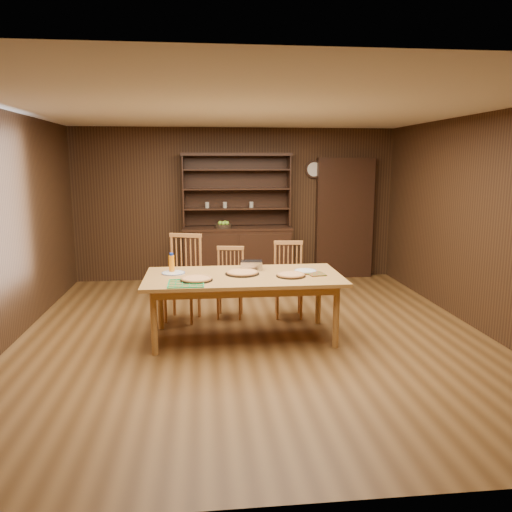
{
  "coord_description": "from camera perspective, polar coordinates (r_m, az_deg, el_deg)",
  "views": [
    {
      "loc": [
        -0.58,
        -5.62,
        2.02
      ],
      "look_at": [
        0.07,
        0.4,
        0.88
      ],
      "focal_mm": 35.0,
      "sensor_mm": 36.0,
      "label": 1
    }
  ],
  "objects": [
    {
      "name": "cooling_rack",
      "position": [
        5.35,
        -8.0,
        -3.09
      ],
      "size": [
        0.41,
        0.41,
        0.02
      ],
      "primitive_type": null,
      "rotation": [
        0.0,
        0.0,
        -0.13
      ],
      "color": "#0CA352",
      "rests_on": "dining_table"
    },
    {
      "name": "pizza_right",
      "position": [
        5.66,
        4.01,
        -2.17
      ],
      "size": [
        0.34,
        0.34,
        0.04
      ],
      "color": "black",
      "rests_on": "dining_table"
    },
    {
      "name": "pot_holder_b",
      "position": [
        5.83,
        6.19,
        -1.92
      ],
      "size": [
        0.27,
        0.27,
        0.01
      ],
      "primitive_type": "cube",
      "rotation": [
        0.0,
        0.0,
        -0.5
      ],
      "color": "#9F1A12",
      "rests_on": "dining_table"
    },
    {
      "name": "wall_clock",
      "position": [
        8.79,
        6.63,
        9.81
      ],
      "size": [
        0.3,
        0.05,
        0.3
      ],
      "color": "black",
      "rests_on": "room_shell"
    },
    {
      "name": "pot_holder_a",
      "position": [
        5.76,
        6.95,
        -2.09
      ],
      "size": [
        0.21,
        0.21,
        0.01
      ],
      "primitive_type": "cube",
      "rotation": [
        0.0,
        0.0,
        0.15
      ],
      "color": "#9F1A12",
      "rests_on": "dining_table"
    },
    {
      "name": "doorway",
      "position": [
        8.93,
        10.05,
        4.26
      ],
      "size": [
        1.0,
        0.18,
        2.1
      ],
      "primitive_type": "cube",
      "color": "black",
      "rests_on": "floor"
    },
    {
      "name": "fruit_bowl",
      "position": [
        8.38,
        -3.75,
        3.53
      ],
      "size": [
        0.29,
        0.29,
        0.12
      ],
      "color": "black",
      "rests_on": "china_hutch"
    },
    {
      "name": "floor",
      "position": [
        6.0,
        -0.25,
        -9.01
      ],
      "size": [
        6.0,
        6.0,
        0.0
      ],
      "primitive_type": "plane",
      "color": "brown",
      "rests_on": "ground"
    },
    {
      "name": "dining_table",
      "position": [
        5.73,
        -1.45,
        -2.84
      ],
      "size": [
        2.24,
        1.12,
        0.75
      ],
      "color": "#B17A3D",
      "rests_on": "floor"
    },
    {
      "name": "chair_left",
      "position": [
        6.55,
        -8.24,
        -2.07
      ],
      "size": [
        0.56,
        0.55,
        1.11
      ],
      "rotation": [
        0.0,
        0.0,
        -0.3
      ],
      "color": "#BB6D40",
      "rests_on": "floor"
    },
    {
      "name": "chair_center",
      "position": [
        6.62,
        -2.97,
        -2.73
      ],
      "size": [
        0.43,
        0.41,
        0.93
      ],
      "rotation": [
        0.0,
        0.0,
        -0.15
      ],
      "color": "#BB6D40",
      "rests_on": "floor"
    },
    {
      "name": "chair_right",
      "position": [
        6.65,
        3.73,
        -2.37
      ],
      "size": [
        0.44,
        0.43,
        0.99
      ],
      "rotation": [
        0.0,
        0.0,
        -0.1
      ],
      "color": "#BB6D40",
      "rests_on": "floor"
    },
    {
      "name": "foil_dish",
      "position": [
        6.01,
        -0.52,
        -1.05
      ],
      "size": [
        0.27,
        0.21,
        0.1
      ],
      "primitive_type": "cube",
      "rotation": [
        0.0,
        0.0,
        -0.1
      ],
      "color": "silver",
      "rests_on": "dining_table"
    },
    {
      "name": "room_shell",
      "position": [
        5.67,
        -0.26,
        6.18
      ],
      "size": [
        6.0,
        6.0,
        6.0
      ],
      "color": "silver",
      "rests_on": "floor"
    },
    {
      "name": "plate_left",
      "position": [
        5.86,
        -9.43,
        -1.92
      ],
      "size": [
        0.27,
        0.27,
        0.02
      ],
      "color": "white",
      "rests_on": "dining_table"
    },
    {
      "name": "pizza_center",
      "position": [
        5.76,
        -1.59,
        -1.92
      ],
      "size": [
        0.4,
        0.4,
        0.04
      ],
      "color": "black",
      "rests_on": "dining_table"
    },
    {
      "name": "juice_bottle",
      "position": [
        5.9,
        -9.62,
        -0.84
      ],
      "size": [
        0.07,
        0.07,
        0.23
      ],
      "color": "orange",
      "rests_on": "dining_table"
    },
    {
      "name": "pizza_left",
      "position": [
        5.49,
        -6.83,
        -2.63
      ],
      "size": [
        0.36,
        0.36,
        0.04
      ],
      "color": "black",
      "rests_on": "dining_table"
    },
    {
      "name": "china_hutch",
      "position": [
        8.52,
        -2.15,
        1.02
      ],
      "size": [
        1.84,
        0.52,
        2.17
      ],
      "color": "black",
      "rests_on": "floor"
    },
    {
      "name": "plate_right",
      "position": [
        5.92,
        5.67,
        -1.7
      ],
      "size": [
        0.26,
        0.26,
        0.02
      ],
      "color": "white",
      "rests_on": "dining_table"
    }
  ]
}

